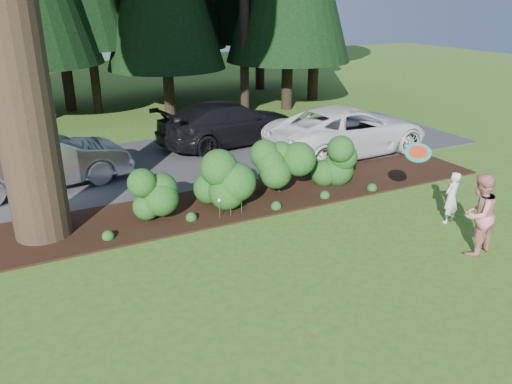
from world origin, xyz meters
TOP-DOWN VIEW (x-y plane):
  - ground at (0.00, 0.00)m, footprint 80.00×80.00m
  - mulch_bed at (0.00, 3.25)m, footprint 16.00×2.50m
  - driveway at (0.00, 7.50)m, footprint 22.00×6.00m
  - shrub_row at (0.77, 3.14)m, footprint 6.53×1.60m
  - lily_cluster at (-0.30, 2.40)m, footprint 0.69×0.09m
  - car_silver_wagon at (-4.30, 6.71)m, footprint 5.12×2.41m
  - car_white_suv at (5.61, 5.56)m, footprint 6.09×3.10m
  - car_dark_suv at (2.37, 8.50)m, footprint 5.78×3.08m
  - child at (4.38, -0.27)m, footprint 0.53×0.40m
  - adult at (3.64, -1.65)m, footprint 0.99×0.84m
  - frisbee at (3.07, -0.31)m, footprint 0.62×0.55m

SIDE VIEW (x-z plane):
  - ground at x=0.00m, z-range 0.00..0.00m
  - driveway at x=0.00m, z-range 0.00..0.03m
  - mulch_bed at x=0.00m, z-range 0.00..0.05m
  - lily_cluster at x=-0.30m, z-range 0.21..0.78m
  - child at x=4.38m, z-range 0.00..1.30m
  - shrub_row at x=0.77m, z-range 0.00..1.61m
  - car_dark_suv at x=2.37m, z-range 0.03..1.62m
  - car_silver_wagon at x=-4.30m, z-range 0.03..1.65m
  - car_white_suv at x=5.61m, z-range 0.03..1.68m
  - adult at x=3.64m, z-range 0.00..1.81m
  - frisbee at x=3.07m, z-range 1.77..2.19m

